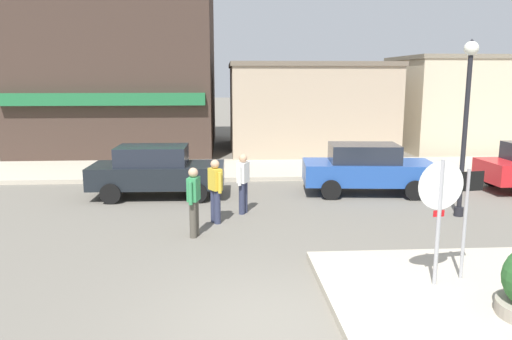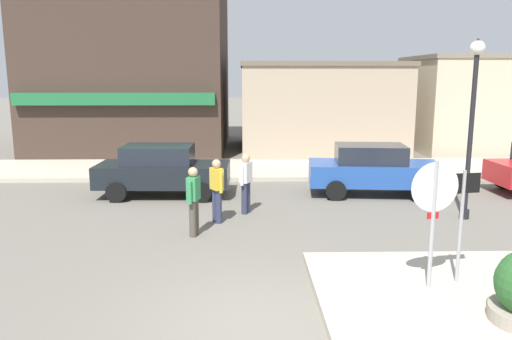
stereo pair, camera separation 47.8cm
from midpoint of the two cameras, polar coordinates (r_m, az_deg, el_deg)
ground_plane at (r=7.72m, az=0.55°, el=-17.40°), size 160.00×160.00×0.00m
kerb_far at (r=19.37m, az=-2.11°, el=0.10°), size 80.00×4.00×0.15m
stop_sign at (r=8.71m, az=18.77°, el=-3.95°), size 0.81×0.14×2.30m
one_way_sign at (r=9.19m, az=21.46°, el=-4.59°), size 0.60×0.10×2.10m
lamp_post at (r=13.71m, az=22.06°, el=7.09°), size 0.36×0.36×4.54m
parked_car_nearest at (r=15.49m, az=-12.18°, el=-0.06°), size 4.04×1.95×1.56m
parked_car_second at (r=15.88m, az=11.72°, el=0.23°), size 4.14×2.16×1.56m
pedestrian_crossing_near at (r=11.45m, az=-8.31°, el=-3.40°), size 0.30×0.56×1.61m
pedestrian_crossing_far at (r=13.27m, az=-2.51°, el=-1.35°), size 0.36×0.53×1.61m
pedestrian_kerb_side at (r=12.46m, az=-5.77°, el=-2.20°), size 0.37×0.52×1.61m
building_corner_shop at (r=26.37m, az=-15.29°, el=11.79°), size 9.02×10.14×8.61m
building_storefront_left_near at (r=24.85m, az=5.05°, el=7.17°), size 7.40×7.70×4.24m
building_storefront_left_mid at (r=27.11m, az=22.10°, el=7.09°), size 6.48×5.56×4.59m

